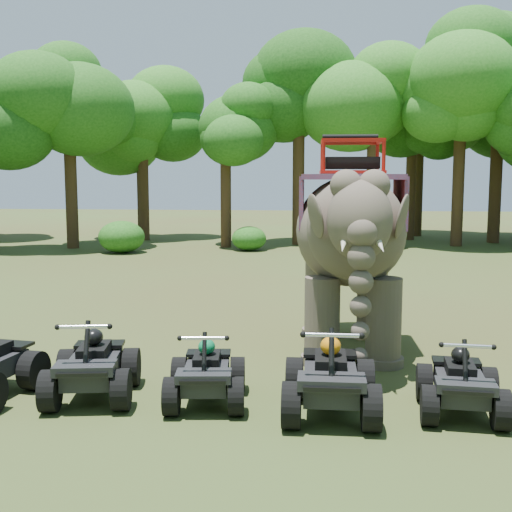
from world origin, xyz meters
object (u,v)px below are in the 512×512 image
object	(u,v)px
atv_1	(92,357)
atv_2	(206,365)
elephant	(350,244)
atv_3	(331,368)
atv_4	(461,374)

from	to	relation	value
atv_1	atv_2	world-z (taller)	atv_1
elephant	atv_3	distance (m)	3.86
elephant	atv_1	world-z (taller)	elephant
atv_3	atv_4	bearing A→B (deg)	5.11
elephant	atv_1	bearing A→B (deg)	-142.55
elephant	atv_4	distance (m)	3.99
elephant	atv_3	bearing A→B (deg)	-97.75
atv_1	atv_4	distance (m)	5.53
atv_1	atv_3	distance (m)	3.67
elephant	atv_4	xyz separation A→B (m)	(1.47, -3.38, -1.52)
elephant	atv_1	xyz separation A→B (m)	(-4.05, -3.26, -1.46)
atv_1	atv_4	xyz separation A→B (m)	(5.52, -0.11, -0.06)
atv_2	atv_4	size ratio (longest dim) A/B	0.99
elephant	atv_2	world-z (taller)	elephant
atv_2	elephant	bearing A→B (deg)	49.22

